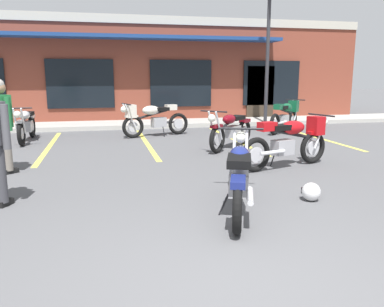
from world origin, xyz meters
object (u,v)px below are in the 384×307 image
motorcycle_foreground_classic (239,177)px  motorcycle_blue_standard (231,129)px  motorcycle_black_cruiser (26,124)px  parking_lot_lamp_post (270,30)px  motorcycle_green_cafe_racer (291,140)px  motorcycle_silver_naked (286,115)px  motorcycle_red_sportbike (153,118)px  person_in_black_shirt (2,120)px  helmet_on_pavement (311,192)px

motorcycle_foreground_classic → motorcycle_blue_standard: 4.50m
motorcycle_black_cruiser → parking_lot_lamp_post: size_ratio=0.42×
motorcycle_foreground_classic → motorcycle_green_cafe_racer: (1.81, 2.19, 0.07)m
motorcycle_silver_naked → motorcycle_foreground_classic: bearing=-120.3°
motorcycle_black_cruiser → motorcycle_silver_naked: bearing=1.8°
motorcycle_red_sportbike → motorcycle_green_cafe_racer: bearing=-64.9°
motorcycle_silver_naked → person_in_black_shirt: person_in_black_shirt is taller
helmet_on_pavement → motorcycle_foreground_classic: bearing=-170.5°
motorcycle_foreground_classic → motorcycle_silver_naked: 7.75m
motorcycle_foreground_classic → person_in_black_shirt: size_ratio=1.21×
person_in_black_shirt → helmet_on_pavement: size_ratio=6.44×
motorcycle_green_cafe_racer → parking_lot_lamp_post: 6.68m
motorcycle_green_cafe_racer → parking_lot_lamp_post: (2.02, 5.77, 2.68)m
motorcycle_red_sportbike → parking_lot_lamp_post: size_ratio=0.41×
motorcycle_foreground_classic → motorcycle_red_sportbike: bearing=92.3°
motorcycle_red_sportbike → motorcycle_foreground_classic: bearing=-87.7°
motorcycle_black_cruiser → parking_lot_lamp_post: bearing=11.4°
motorcycle_red_sportbike → motorcycle_black_cruiser: bearing=-177.0°
motorcycle_green_cafe_racer → person_in_black_shirt: (-5.21, 0.69, 0.42)m
motorcycle_green_cafe_racer → helmet_on_pavement: 2.15m
motorcycle_red_sportbike → motorcycle_silver_naked: (4.17, 0.06, 0.00)m
motorcycle_silver_naked → motorcycle_blue_standard: bearing=-137.2°
motorcycle_black_cruiser → motorcycle_silver_naked: 7.55m
motorcycle_foreground_classic → motorcycle_silver_naked: (3.91, 6.69, 0.07)m
motorcycle_blue_standard → helmet_on_pavement: size_ratio=6.36×
motorcycle_silver_naked → motorcycle_green_cafe_racer: 4.97m
motorcycle_black_cruiser → person_in_black_shirt: person_in_black_shirt is taller
motorcycle_foreground_classic → motorcycle_black_cruiser: size_ratio=0.96×
motorcycle_foreground_classic → motorcycle_green_cafe_racer: same height
motorcycle_red_sportbike → motorcycle_silver_naked: 4.18m
motorcycle_black_cruiser → motorcycle_blue_standard: 5.42m
motorcycle_green_cafe_racer → motorcycle_red_sportbike: bearing=115.1°
motorcycle_foreground_classic → helmet_on_pavement: (1.14, 0.19, -0.33)m
person_in_black_shirt → parking_lot_lamp_post: size_ratio=0.34×
helmet_on_pavement → motorcycle_blue_standard: bearing=87.3°
motorcycle_blue_standard → parking_lot_lamp_post: bearing=55.7°
motorcycle_green_cafe_racer → person_in_black_shirt: 5.27m
motorcycle_red_sportbike → helmet_on_pavement: 6.61m
motorcycle_foreground_classic → person_in_black_shirt: (-3.40, 2.88, 0.49)m
motorcycle_foreground_classic → motorcycle_black_cruiser: bearing=119.4°
motorcycle_blue_standard → person_in_black_shirt: size_ratio=0.99×
motorcycle_black_cruiser → motorcycle_silver_naked: (7.55, 0.24, 0.07)m
motorcycle_silver_naked → person_in_black_shirt: size_ratio=1.01×
motorcycle_foreground_classic → parking_lot_lamp_post: bearing=64.3°
motorcycle_silver_naked → motorcycle_red_sportbike: bearing=-179.2°
motorcycle_foreground_classic → parking_lot_lamp_post: (3.83, 7.96, 2.75)m
motorcycle_foreground_classic → helmet_on_pavement: motorcycle_foreground_classic is taller
motorcycle_green_cafe_racer → motorcycle_silver_naked: bearing=65.0°
motorcycle_blue_standard → parking_lot_lamp_post: (2.50, 3.66, 2.75)m
motorcycle_silver_naked → motorcycle_black_cruiser: bearing=-178.2°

